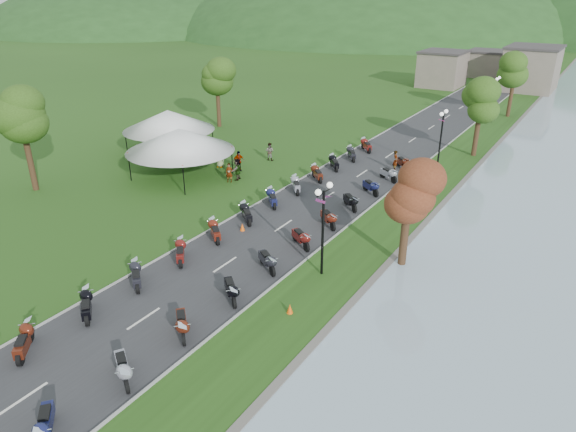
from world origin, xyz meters
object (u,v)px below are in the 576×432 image
Objects in this scene: pedestrian_c at (207,160)px; vendor_tent_main at (181,153)px; pedestrian_b at (270,160)px; pedestrian_a at (230,182)px.

vendor_tent_main is at bearing -25.00° from pedestrian_c.
pedestrian_c is at bearing 105.97° from vendor_tent_main.
pedestrian_b is at bearing 64.81° from vendor_tent_main.
pedestrian_b is at bearing 69.16° from pedestrian_a.
pedestrian_a is 0.96× the size of pedestrian_b.
pedestrian_b is 5.61m from pedestrian_c.
vendor_tent_main is 4.99m from pedestrian_c.
pedestrian_a is 6.19m from pedestrian_c.
pedestrian_b is (3.48, 7.40, -2.00)m from vendor_tent_main.
vendor_tent_main is 3.16× the size of pedestrian_c.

